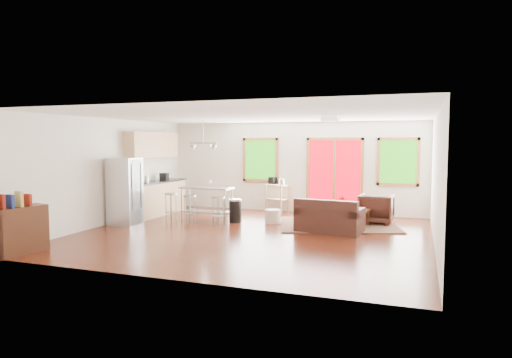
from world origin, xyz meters
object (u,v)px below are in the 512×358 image
(ottoman, at_px, (326,213))
(refrigerator, at_px, (125,191))
(coffee_table, at_px, (347,211))
(island, at_px, (207,197))
(kitchen_cart, at_px, (277,188))
(armchair, at_px, (376,207))
(rug, at_px, (337,225))
(loveseat, at_px, (329,219))

(ottoman, distance_m, refrigerator, 5.08)
(coffee_table, xyz_separation_m, ottoman, (-0.62, 0.49, -0.16))
(refrigerator, distance_m, island, 2.04)
(coffee_table, xyz_separation_m, kitchen_cart, (-2.28, 1.57, 0.32))
(armchair, bearing_deg, island, 16.07)
(rug, height_order, kitchen_cart, kitchen_cart)
(island, bearing_deg, kitchen_cart, 57.92)
(rug, relative_size, ottoman, 4.52)
(rug, bearing_deg, ottoman, 125.63)
(kitchen_cart, bearing_deg, loveseat, -51.51)
(refrigerator, bearing_deg, loveseat, 5.86)
(rug, xyz_separation_m, coffee_table, (0.23, 0.05, 0.35))
(ottoman, bearing_deg, refrigerator, -154.39)
(loveseat, xyz_separation_m, armchair, (0.90, 1.47, 0.11))
(rug, bearing_deg, armchair, 31.90)
(coffee_table, xyz_separation_m, island, (-3.55, -0.47, 0.23))
(armchair, bearing_deg, refrigerator, 23.82)
(loveseat, height_order, refrigerator, refrigerator)
(coffee_table, relative_size, island, 0.84)
(island, bearing_deg, coffee_table, 7.47)
(loveseat, xyz_separation_m, coffee_table, (0.26, 0.97, 0.06))
(rug, distance_m, ottoman, 0.68)
(ottoman, bearing_deg, rug, -54.37)
(island, bearing_deg, armchair, 12.95)
(coffee_table, height_order, ottoman, coffee_table)
(rug, relative_size, kitchen_cart, 2.76)
(coffee_table, relative_size, kitchen_cart, 1.15)
(armchair, distance_m, ottoman, 1.27)
(rug, height_order, coffee_table, coffee_table)
(coffee_table, height_order, armchair, armchair)
(kitchen_cart, bearing_deg, rug, -38.28)
(loveseat, distance_m, island, 3.34)
(coffee_table, xyz_separation_m, refrigerator, (-5.16, -1.69, 0.46))
(ottoman, height_order, refrigerator, refrigerator)
(rug, xyz_separation_m, armchair, (0.87, 0.54, 0.40))
(armchair, relative_size, refrigerator, 0.50)
(armchair, xyz_separation_m, island, (-4.19, -0.96, 0.18))
(armchair, relative_size, island, 0.60)
(refrigerator, bearing_deg, rug, 15.95)
(loveseat, xyz_separation_m, ottoman, (-0.35, 1.46, -0.10))
(loveseat, bearing_deg, rug, 95.37)
(ottoman, bearing_deg, coffee_table, -38.31)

